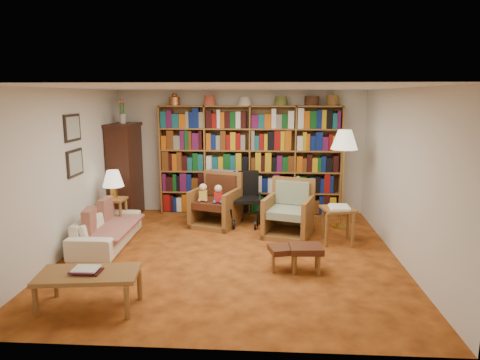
# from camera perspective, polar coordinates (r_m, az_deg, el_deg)

# --- Properties ---
(floor) EXTENTS (5.00, 5.00, 0.00)m
(floor) POSITION_cam_1_polar(r_m,az_deg,el_deg) (6.64, -1.26, -9.89)
(floor) COLOR #BB5D1C
(floor) RESTS_ON ground
(ceiling) EXTENTS (5.00, 5.00, 0.00)m
(ceiling) POSITION_cam_1_polar(r_m,az_deg,el_deg) (6.20, -1.36, 12.21)
(ceiling) COLOR white
(ceiling) RESTS_ON wall_back
(wall_back) EXTENTS (5.00, 0.00, 5.00)m
(wall_back) POSITION_cam_1_polar(r_m,az_deg,el_deg) (8.77, 0.05, 3.73)
(wall_back) COLOR silver
(wall_back) RESTS_ON floor
(wall_front) EXTENTS (5.00, 0.00, 5.00)m
(wall_front) POSITION_cam_1_polar(r_m,az_deg,el_deg) (3.89, -4.40, -5.90)
(wall_front) COLOR silver
(wall_front) RESTS_ON floor
(wall_left) EXTENTS (0.00, 5.00, 5.00)m
(wall_left) POSITION_cam_1_polar(r_m,az_deg,el_deg) (6.97, -22.25, 0.94)
(wall_left) COLOR silver
(wall_left) RESTS_ON floor
(wall_right) EXTENTS (0.00, 5.00, 5.00)m
(wall_right) POSITION_cam_1_polar(r_m,az_deg,el_deg) (6.59, 20.92, 0.48)
(wall_right) COLOR silver
(wall_right) RESTS_ON floor
(bookshelf) EXTENTS (3.60, 0.30, 2.42)m
(bookshelf) POSITION_cam_1_polar(r_m,az_deg,el_deg) (8.60, 1.32, 3.04)
(bookshelf) COLOR brown
(bookshelf) RESTS_ON floor
(curio_cabinet) EXTENTS (0.50, 0.95, 2.40)m
(curio_cabinet) POSITION_cam_1_polar(r_m,az_deg,el_deg) (8.75, -15.05, 1.37)
(curio_cabinet) COLOR #34170E
(curio_cabinet) RESTS_ON floor
(framed_pictures) EXTENTS (0.03, 0.52, 0.97)m
(framed_pictures) POSITION_cam_1_polar(r_m,az_deg,el_deg) (7.18, -21.29, 4.32)
(framed_pictures) COLOR black
(framed_pictures) RESTS_ON wall_left
(sofa) EXTENTS (1.75, 0.72, 0.51)m
(sofa) POSITION_cam_1_polar(r_m,az_deg,el_deg) (7.32, -17.34, -6.30)
(sofa) COLOR white
(sofa) RESTS_ON floor
(sofa_throw) EXTENTS (0.78, 1.44, 0.04)m
(sofa_throw) POSITION_cam_1_polar(r_m,az_deg,el_deg) (7.29, -17.00, -5.97)
(sofa_throw) COLOR #C0AE8C
(sofa_throw) RESTS_ON sofa
(cushion_left) EXTENTS (0.15, 0.42, 0.41)m
(cushion_left) POSITION_cam_1_polar(r_m,az_deg,el_deg) (7.63, -17.42, -4.06)
(cushion_left) COLOR maroon
(cushion_left) RESTS_ON sofa
(cushion_right) EXTENTS (0.19, 0.43, 0.41)m
(cushion_right) POSITION_cam_1_polar(r_m,az_deg,el_deg) (7.00, -19.44, -5.54)
(cushion_right) COLOR maroon
(cushion_right) RESTS_ON sofa
(side_table_lamp) EXTENTS (0.39, 0.39, 0.60)m
(side_table_lamp) POSITION_cam_1_polar(r_m,az_deg,el_deg) (7.93, -16.36, -3.55)
(side_table_lamp) COLOR brown
(side_table_lamp) RESTS_ON floor
(table_lamp) EXTENTS (0.37, 0.37, 0.50)m
(table_lamp) POSITION_cam_1_polar(r_m,az_deg,el_deg) (7.82, -16.56, 0.07)
(table_lamp) COLOR gold
(table_lamp) RESTS_ON side_table_lamp
(armchair_leather) EXTENTS (1.02, 1.03, 0.99)m
(armchair_leather) POSITION_cam_1_polar(r_m,az_deg,el_deg) (8.06, -3.22, -3.10)
(armchair_leather) COLOR brown
(armchair_leather) RESTS_ON floor
(armchair_sage) EXTENTS (1.00, 1.00, 0.96)m
(armchair_sage) POSITION_cam_1_polar(r_m,az_deg,el_deg) (7.52, 6.41, -4.48)
(armchair_sage) COLOR brown
(armchair_sage) RESTS_ON floor
(wheelchair) EXTENTS (0.57, 0.79, 0.99)m
(wheelchair) POSITION_cam_1_polar(r_m,az_deg,el_deg) (8.08, 0.76, -2.68)
(wheelchair) COLOR black
(wheelchair) RESTS_ON floor
(floor_lamp) EXTENTS (0.48, 0.48, 1.80)m
(floor_lamp) POSITION_cam_1_polar(r_m,az_deg,el_deg) (7.85, 13.74, 4.72)
(floor_lamp) COLOR gold
(floor_lamp) RESTS_ON floor
(side_table_papers) EXTENTS (0.59, 0.59, 0.62)m
(side_table_papers) POSITION_cam_1_polar(r_m,az_deg,el_deg) (7.18, 12.95, -4.43)
(side_table_papers) COLOR brown
(side_table_papers) RESTS_ON floor
(footstool_a) EXTENTS (0.48, 0.44, 0.34)m
(footstool_a) POSITION_cam_1_polar(r_m,az_deg,el_deg) (6.03, 5.91, -9.36)
(footstool_a) COLOR #4C2514
(footstool_a) RESTS_ON floor
(footstool_b) EXTENTS (0.47, 0.40, 0.37)m
(footstool_b) POSITION_cam_1_polar(r_m,az_deg,el_deg) (6.00, 8.78, -9.27)
(footstool_b) COLOR #4C2514
(footstool_b) RESTS_ON floor
(coffee_table) EXTENTS (1.17, 0.69, 0.48)m
(coffee_table) POSITION_cam_1_polar(r_m,az_deg,el_deg) (5.25, -19.56, -12.04)
(coffee_table) COLOR brown
(coffee_table) RESTS_ON floor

